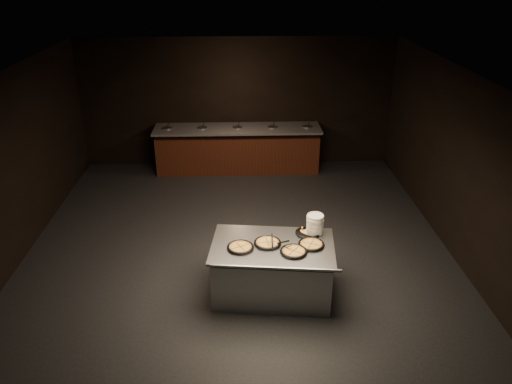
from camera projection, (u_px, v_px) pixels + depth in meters
room at (237, 172)px, 7.63m from camera, size 7.02×8.02×2.92m
salad_bar at (238, 152)px, 11.28m from camera, size 3.70×0.83×1.18m
serving_counter at (272, 271)px, 7.11m from camera, size 1.81×1.28×0.81m
plate_stack at (315, 224)px, 7.17m from camera, size 0.24×0.24×0.29m
pan_veggie_whole at (240, 247)px, 6.84m from camera, size 0.37×0.37×0.04m
pan_cheese_whole at (268, 243)px, 6.95m from camera, size 0.38×0.38×0.04m
pan_cheese_slices_a at (308, 233)px, 7.20m from camera, size 0.36×0.36×0.04m
pan_cheese_slices_b at (294, 251)px, 6.75m from camera, size 0.37×0.37×0.04m
pan_veggie_slices at (311, 244)px, 6.91m from camera, size 0.37×0.37×0.04m
server_left at (272, 240)px, 6.91m from camera, size 0.09×0.31×0.15m
server_right at (286, 245)px, 6.80m from camera, size 0.29×0.24×0.16m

